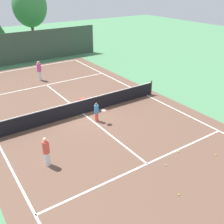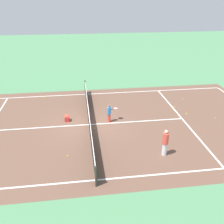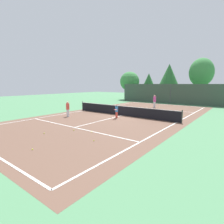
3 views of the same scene
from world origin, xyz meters
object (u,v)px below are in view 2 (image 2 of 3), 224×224
object	(u,v)px
player_1	(109,113)
tennis_ball_6	(94,128)
tennis_ball_8	(45,97)
tennis_ball_9	(186,114)
player_2	(165,142)
tennis_ball_3	(183,99)
tennis_ball_7	(174,107)
tennis_ball_2	(68,156)
tennis_ball_10	(215,118)
ball_crate	(67,118)

from	to	relation	value
player_1	tennis_ball_6	bearing A→B (deg)	126.66
tennis_ball_8	tennis_ball_9	distance (m)	11.34
player_2	tennis_ball_8	distance (m)	11.67
player_1	tennis_ball_3	bearing A→B (deg)	-64.45
tennis_ball_7	tennis_ball_9	world-z (taller)	same
tennis_ball_6	tennis_ball_9	xyz separation A→B (m)	(1.23, -6.72, 0.00)
player_2	tennis_ball_2	world-z (taller)	player_2
tennis_ball_3	tennis_ball_10	distance (m)	3.70
tennis_ball_9	tennis_ball_7	bearing A→B (deg)	18.34
player_1	tennis_ball_3	world-z (taller)	player_1
tennis_ball_2	player_2	bearing A→B (deg)	-95.95
player_1	tennis_ball_7	bearing A→B (deg)	-71.85
ball_crate	player_1	bearing A→B (deg)	-100.28
player_2	tennis_ball_2	bearing A→B (deg)	84.05
ball_crate	tennis_ball_6	bearing A→B (deg)	-127.70
tennis_ball_2	tennis_ball_10	bearing A→B (deg)	-72.54
tennis_ball_2	tennis_ball_8	world-z (taller)	same
tennis_ball_2	tennis_ball_6	xyz separation A→B (m)	(2.85, -1.58, 0.00)
tennis_ball_6	player_2	bearing A→B (deg)	-133.77
tennis_ball_9	tennis_ball_10	xyz separation A→B (m)	(-0.93, -1.70, 0.00)
player_2	player_1	bearing A→B (deg)	30.06
player_1	ball_crate	xyz separation A→B (m)	(0.51, 2.82, -0.46)
player_2	tennis_ball_3	bearing A→B (deg)	-28.81
player_2	tennis_ball_2	distance (m)	5.19
player_2	tennis_ball_7	xyz separation A→B (m)	(5.90, -2.76, -0.74)
player_2	tennis_ball_8	xyz separation A→B (m)	(9.15, 7.20, -0.74)
tennis_ball_8	tennis_ball_9	bearing A→B (deg)	-113.61
tennis_ball_10	tennis_ball_7	bearing A→B (deg)	43.74
tennis_ball_3	tennis_ball_8	size ratio (longest dim) A/B	1.00
tennis_ball_8	tennis_ball_6	bearing A→B (deg)	-147.49
tennis_ball_6	tennis_ball_8	bearing A→B (deg)	32.51
tennis_ball_7	tennis_ball_6	bearing A→B (deg)	111.83
tennis_ball_9	tennis_ball_10	world-z (taller)	same
player_1	ball_crate	world-z (taller)	player_1
player_1	tennis_ball_3	size ratio (longest dim) A/B	18.68
tennis_ball_6	ball_crate	bearing A→B (deg)	52.30
player_1	tennis_ball_6	world-z (taller)	player_1
tennis_ball_3	tennis_ball_7	bearing A→B (deg)	137.90
tennis_ball_2	tennis_ball_7	world-z (taller)	same
tennis_ball_6	tennis_ball_10	bearing A→B (deg)	-87.98
tennis_ball_7	tennis_ball_10	size ratio (longest dim) A/B	1.00
tennis_ball_9	tennis_ball_6	bearing A→B (deg)	100.35
player_1	player_2	size ratio (longest dim) A/B	0.81
tennis_ball_7	tennis_ball_8	bearing A→B (deg)	71.94
tennis_ball_3	player_2	bearing A→B (deg)	151.19
player_2	tennis_ball_10	world-z (taller)	player_2
tennis_ball_6	tennis_ball_2	bearing A→B (deg)	150.95
ball_crate	tennis_ball_9	size ratio (longest dim) A/B	6.45
player_1	ball_crate	bearing A→B (deg)	79.72
player_2	tennis_ball_3	xyz separation A→B (m)	(7.27, -4.00, -0.74)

